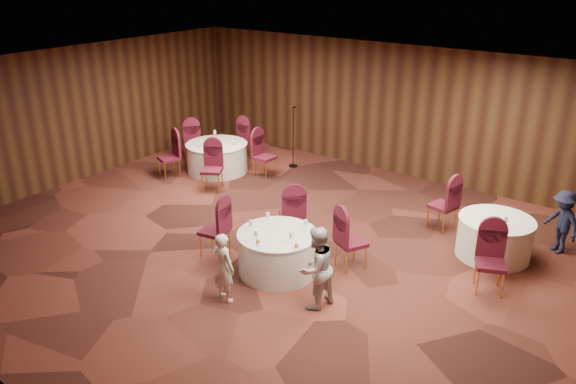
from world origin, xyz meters
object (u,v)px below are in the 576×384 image
Objects in this scene: woman_a at (224,267)px; mic_stand at (293,149)px; man_c at (562,222)px; woman_b at (316,268)px; table_left at (217,157)px; table_main at (278,252)px; table_right at (494,237)px.

mic_stand is at bearing -55.08° from woman_a.
man_c is at bearing -119.85° from woman_a.
man_c is at bearing 159.06° from woman_b.
table_left is at bearing -36.93° from woman_a.
mic_stand reaches higher than table_main.
table_main is 0.89× the size of table_left.
woman_b is (4.02, -4.99, 0.21)m from mic_stand.
mic_stand is at bearing -129.46° from woman_b.
table_main is 1.14× the size of man_c.
woman_b is at bearing -117.92° from table_right.
woman_a is (4.10, -4.25, 0.21)m from table_left.
table_left is 1.28× the size of man_c.
man_c is (0.92, 0.88, 0.23)m from table_right.
mic_stand is 1.37× the size of woman_a.
table_right is 1.29m from man_c.
mic_stand is (-5.75, 1.73, 0.09)m from table_right.
table_left is 1.97m from mic_stand.
woman_b is (1.27, 0.70, 0.09)m from woman_a.
woman_a reaches higher than table_right.
woman_b is (-1.73, -3.26, 0.30)m from table_right.
woman_a is at bearing -46.03° from table_left.
mic_stand is (-2.91, 4.50, 0.09)m from table_main.
woman_a reaches higher than table_main.
table_main is at bearing -96.21° from man_c.
woman_a is at bearing -64.19° from mic_stand.
woman_a is 0.86× the size of woman_b.
table_right is 1.14× the size of woman_a.
woman_a reaches higher than table_left.
woman_b is at bearing -141.85° from woman_a.
table_right is 6.00m from mic_stand.
table_right is at bearing 163.75° from woman_b.
man_c is (3.91, 4.84, 0.02)m from woman_a.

